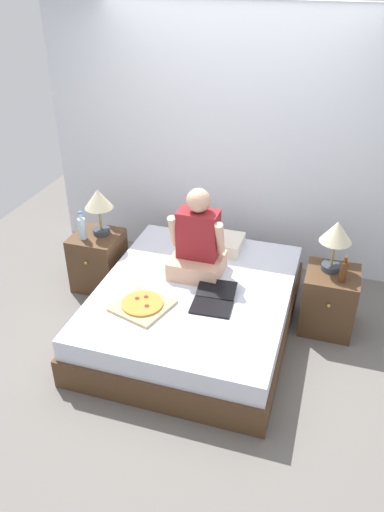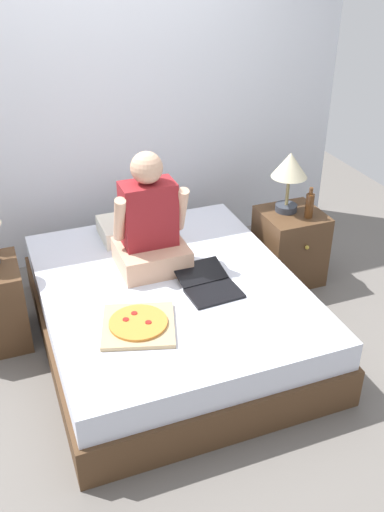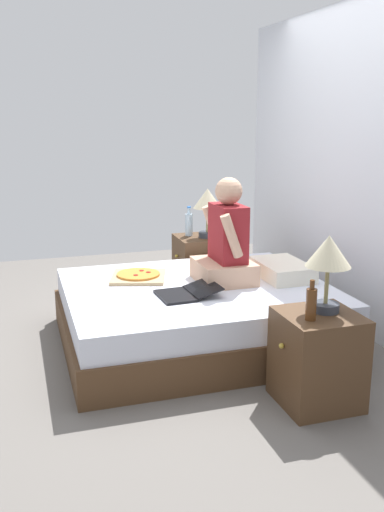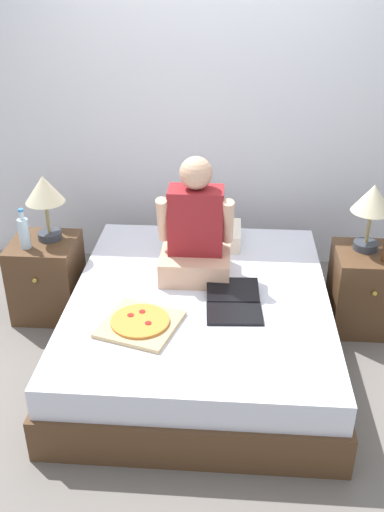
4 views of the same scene
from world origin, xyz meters
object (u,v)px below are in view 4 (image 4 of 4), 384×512
object	(u,v)px
lamp_on_left_nightstand	(44,194)
lamp_on_right_nightstand	(372,203)
laptop	(234,306)
water_bottle	(24,232)
nightstand_left	(47,277)
nightstand_right	(365,289)
pizza_box	(140,323)
person_seated	(196,233)
bed	(200,323)

from	to	relation	value
lamp_on_left_nightstand	lamp_on_right_nightstand	world-z (taller)	same
lamp_on_right_nightstand	laptop	size ratio (longest dim) A/B	1.04
laptop	water_bottle	bearing A→B (deg)	161.71
nightstand_left	lamp_on_left_nightstand	world-z (taller)	lamp_on_left_nightstand
nightstand_right	pizza_box	bearing A→B (deg)	-151.56
laptop	pizza_box	xyz separation A→B (m)	(-0.52, -0.21, -0.00)
nightstand_left	laptop	size ratio (longest dim) A/B	1.28
pizza_box	nightstand_left	bearing A→B (deg)	135.74
nightstand_left	pizza_box	size ratio (longest dim) A/B	1.11
nightstand_left	lamp_on_left_nightstand	xyz separation A→B (m)	(0.04, 0.05, 0.60)
nightstand_left	pizza_box	world-z (taller)	nightstand_left
person_seated	water_bottle	bearing A→B (deg)	177.08
person_seated	lamp_on_left_nightstand	bearing A→B (deg)	168.89
lamp_on_left_nightstand	pizza_box	distance (m)	1.18
lamp_on_left_nightstand	pizza_box	size ratio (longest dim) A/B	0.90
nightstand_right	lamp_on_right_nightstand	distance (m)	0.61
lamp_on_right_nightstand	nightstand_left	bearing A→B (deg)	-178.67
bed	person_seated	distance (m)	0.57
person_seated	laptop	bearing A→B (deg)	-57.73
bed	water_bottle	bearing A→B (deg)	165.70
lamp_on_right_nightstand	laptop	bearing A→B (deg)	-145.11
lamp_on_left_nightstand	nightstand_left	bearing A→B (deg)	-128.63
water_bottle	pizza_box	size ratio (longest dim) A/B	0.55
person_seated	bed	bearing A→B (deg)	-79.65
nightstand_right	bed	bearing A→B (deg)	-160.40
nightstand_right	laptop	distance (m)	1.05
nightstand_left	nightstand_right	size ratio (longest dim) A/B	1.00
nightstand_right	laptop	size ratio (longest dim) A/B	1.28
water_bottle	person_seated	distance (m)	1.13
nightstand_right	person_seated	world-z (taller)	person_seated
water_bottle	pizza_box	xyz separation A→B (m)	(0.86, -0.67, -0.21)
water_bottle	laptop	bearing A→B (deg)	-18.29
nightstand_right	pizza_box	xyz separation A→B (m)	(-1.40, -0.76, 0.18)
laptop	bed	bearing A→B (deg)	142.87
bed	water_bottle	size ratio (longest dim) A/B	7.05
pizza_box	laptop	bearing A→B (deg)	22.44
lamp_on_right_nightstand	person_seated	xyz separation A→B (m)	(-1.10, -0.20, -0.16)
bed	person_seated	xyz separation A→B (m)	(-0.04, 0.24, 0.51)
lamp_on_left_nightstand	water_bottle	distance (m)	0.28
pizza_box	lamp_on_right_nightstand	bearing A→B (deg)	30.54
nightstand_left	water_bottle	world-z (taller)	water_bottle
lamp_on_right_nightstand	laptop	world-z (taller)	lamp_on_right_nightstand
lamp_on_right_nightstand	person_seated	size ratio (longest dim) A/B	0.58
water_bottle	lamp_on_right_nightstand	size ratio (longest dim) A/B	0.61
bed	lamp_on_right_nightstand	size ratio (longest dim) A/B	4.32
nightstand_left	water_bottle	bearing A→B (deg)	-131.65
lamp_on_left_nightstand	nightstand_right	bearing A→B (deg)	-1.34
bed	nightstand_left	bearing A→B (deg)	160.40
nightstand_right	lamp_on_right_nightstand	bearing A→B (deg)	120.93
pizza_box	lamp_on_left_nightstand	bearing A→B (deg)	132.40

